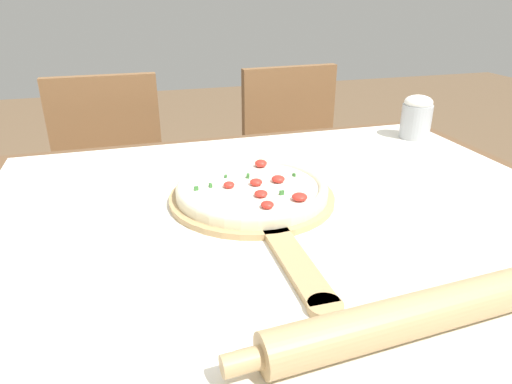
% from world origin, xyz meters
% --- Properties ---
extents(dining_table, '(1.25, 1.04, 0.77)m').
position_xyz_m(dining_table, '(0.00, 0.00, 0.66)').
color(dining_table, brown).
rests_on(dining_table, ground_plane).
extents(towel_cloth, '(1.17, 0.96, 0.00)m').
position_xyz_m(towel_cloth, '(0.00, 0.00, 0.77)').
color(towel_cloth, white).
rests_on(towel_cloth, dining_table).
extents(pizza_peel, '(0.33, 0.55, 0.01)m').
position_xyz_m(pizza_peel, '(-0.06, 0.04, 0.78)').
color(pizza_peel, tan).
rests_on(pizza_peel, towel_cloth).
extents(pizza, '(0.30, 0.30, 0.03)m').
position_xyz_m(pizza, '(-0.06, 0.07, 0.80)').
color(pizza, beige).
rests_on(pizza, pizza_peel).
extents(rolling_pin, '(0.47, 0.08, 0.05)m').
position_xyz_m(rolling_pin, '(0.02, -0.36, 0.80)').
color(rolling_pin, tan).
rests_on(rolling_pin, towel_cloth).
extents(chair_left, '(0.40, 0.40, 0.89)m').
position_xyz_m(chair_left, '(-0.36, 0.83, 0.52)').
color(chair_left, brown).
rests_on(chair_left, ground_plane).
extents(chair_right, '(0.42, 0.42, 0.89)m').
position_xyz_m(chair_right, '(0.34, 0.83, 0.52)').
color(chair_right, brown).
rests_on(chair_right, ground_plane).
extents(flour_cup, '(0.08, 0.08, 0.12)m').
position_xyz_m(flour_cup, '(0.50, 0.34, 0.83)').
color(flour_cup, '#B2B7BC').
rests_on(flour_cup, towel_cloth).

